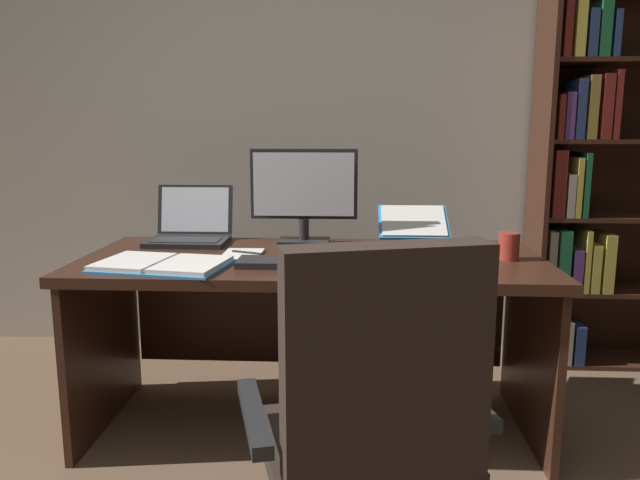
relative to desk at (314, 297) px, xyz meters
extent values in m
cube|color=beige|center=(0.12, 0.99, 0.72)|extent=(5.02, 0.12, 2.50)
cube|color=#381E14|center=(0.00, -0.08, 0.17)|extent=(1.81, 0.79, 0.04)
cube|color=#381E14|center=(-0.87, -0.08, -0.19)|extent=(0.03, 0.73, 0.68)
cube|color=#381E14|center=(0.87, -0.08, -0.19)|extent=(0.03, 0.73, 0.68)
cube|color=#381E14|center=(0.00, 0.29, -0.16)|extent=(1.69, 0.03, 0.48)
cube|color=#381E14|center=(1.10, 0.74, 0.43)|extent=(0.02, 0.34, 1.93)
cube|color=#381E14|center=(1.53, 0.90, 0.43)|extent=(0.89, 0.01, 1.93)
cube|color=#381E14|center=(1.53, 0.74, -0.52)|extent=(0.84, 0.32, 0.02)
cube|color=gold|center=(1.16, 0.71, -0.40)|extent=(0.05, 0.26, 0.23)
cube|color=navy|center=(1.21, 0.69, -0.36)|extent=(0.04, 0.21, 0.31)
cube|color=gray|center=(1.26, 0.70, -0.40)|extent=(0.05, 0.23, 0.23)
cube|color=navy|center=(1.32, 0.68, -0.41)|extent=(0.05, 0.20, 0.21)
cube|color=#381E14|center=(1.53, 0.74, -0.14)|extent=(0.84, 0.32, 0.02)
cube|color=gray|center=(1.15, 0.70, 0.02)|extent=(0.04, 0.24, 0.31)
cube|color=#195633|center=(1.21, 0.69, 0.03)|extent=(0.06, 0.22, 0.32)
cube|color=#512D66|center=(1.28, 0.70, -0.02)|extent=(0.05, 0.23, 0.22)
cube|color=gold|center=(1.33, 0.71, 0.03)|extent=(0.03, 0.26, 0.32)
cube|color=gold|center=(1.37, 0.71, -0.01)|extent=(0.04, 0.25, 0.24)
cube|color=gold|center=(1.43, 0.69, 0.02)|extent=(0.05, 0.21, 0.30)
cube|color=#381E14|center=(1.53, 0.74, 0.24)|extent=(0.84, 0.32, 0.02)
cube|color=maroon|center=(1.16, 0.68, 0.42)|extent=(0.06, 0.19, 0.33)
cube|color=gray|center=(1.22, 0.71, 0.36)|extent=(0.04, 0.26, 0.21)
cube|color=gold|center=(1.26, 0.69, 0.40)|extent=(0.03, 0.21, 0.29)
cube|color=#195633|center=(1.30, 0.72, 0.41)|extent=(0.03, 0.27, 0.32)
cube|color=#381E14|center=(1.53, 0.74, 0.62)|extent=(0.84, 0.32, 0.02)
cube|color=maroon|center=(1.15, 0.70, 0.74)|extent=(0.03, 0.24, 0.21)
cube|color=#512D66|center=(1.19, 0.71, 0.75)|extent=(0.04, 0.25, 0.22)
cube|color=navy|center=(1.24, 0.68, 0.78)|extent=(0.04, 0.20, 0.28)
cube|color=olive|center=(1.30, 0.71, 0.78)|extent=(0.04, 0.26, 0.30)
cube|color=maroon|center=(1.36, 0.68, 0.79)|extent=(0.05, 0.20, 0.31)
cube|color=maroon|center=(1.41, 0.71, 0.80)|extent=(0.03, 0.26, 0.32)
cube|color=#381E14|center=(1.53, 0.74, 1.01)|extent=(0.84, 0.32, 0.02)
cube|color=maroon|center=(1.15, 0.70, 1.15)|extent=(0.03, 0.24, 0.26)
cube|color=gold|center=(1.21, 0.70, 1.14)|extent=(0.05, 0.22, 0.25)
cube|color=navy|center=(1.27, 0.69, 1.13)|extent=(0.04, 0.22, 0.22)
cube|color=#195633|center=(1.32, 0.70, 1.14)|extent=(0.05, 0.23, 0.25)
cube|color=navy|center=(1.38, 0.72, 1.12)|extent=(0.03, 0.27, 0.21)
cube|color=#2D231E|center=(0.18, -0.94, -0.15)|extent=(0.61, 0.60, 0.07)
cube|color=#2D231E|center=(0.24, -1.13, 0.16)|extent=(0.48, 0.22, 0.56)
cube|color=#232326|center=(-0.09, -1.01, -0.03)|extent=(0.15, 0.38, 0.04)
cube|color=#232326|center=(0.45, -0.86, -0.03)|extent=(0.15, 0.38, 0.04)
cube|color=#232326|center=(-0.06, 0.19, 0.20)|extent=(0.22, 0.16, 0.02)
cylinder|color=#232326|center=(-0.06, 0.19, 0.25)|extent=(0.04, 0.04, 0.09)
cube|color=#232326|center=(-0.06, 0.20, 0.45)|extent=(0.46, 0.02, 0.30)
cube|color=white|center=(-0.06, 0.18, 0.45)|extent=(0.43, 0.00, 0.27)
cube|color=#232326|center=(-0.56, 0.15, 0.20)|extent=(0.34, 0.24, 0.02)
cube|color=#2D2D30|center=(-0.56, 0.13, 0.21)|extent=(0.29, 0.13, 0.00)
cube|color=#232326|center=(-0.56, 0.29, 0.32)|extent=(0.34, 0.06, 0.22)
cube|color=white|center=(-0.56, 0.29, 0.32)|extent=(0.31, 0.05, 0.20)
cube|color=#232326|center=(-0.06, -0.25, 0.20)|extent=(0.42, 0.15, 0.02)
ellipsoid|color=#232326|center=(0.24, -0.25, 0.21)|extent=(0.06, 0.10, 0.04)
cube|color=#232326|center=(0.43, 0.17, 0.19)|extent=(0.14, 0.12, 0.01)
cube|color=#232326|center=(0.43, 0.12, 0.21)|extent=(0.28, 0.01, 0.01)
cube|color=#2D84C6|center=(0.43, 0.27, 0.28)|extent=(0.31, 0.20, 0.13)
cube|color=silver|center=(0.43, 0.26, 0.28)|extent=(0.28, 0.18, 0.11)
cube|color=#2D84C6|center=(-0.65, -0.28, 0.19)|extent=(0.28, 0.33, 0.01)
cube|color=#2D84C6|center=(-0.42, -0.32, 0.19)|extent=(0.28, 0.33, 0.01)
cube|color=silver|center=(-0.65, -0.28, 0.20)|extent=(0.26, 0.32, 0.02)
cube|color=silver|center=(-0.42, -0.32, 0.20)|extent=(0.26, 0.32, 0.02)
cylinder|color=#B7B7BC|center=(-0.54, -0.30, 0.20)|extent=(0.06, 0.27, 0.02)
cube|color=silver|center=(-0.28, -0.08, 0.19)|extent=(0.15, 0.21, 0.01)
cylinder|color=black|center=(-0.26, -0.08, 0.20)|extent=(0.13, 0.06, 0.01)
cylinder|color=maroon|center=(0.76, -0.10, 0.24)|extent=(0.08, 0.08, 0.11)
camera|label=1|loc=(0.16, -2.43, 0.69)|focal=34.24mm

